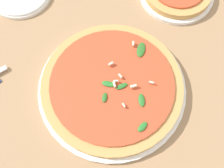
{
  "coord_description": "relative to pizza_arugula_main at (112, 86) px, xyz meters",
  "views": [
    {
      "loc": [
        0.2,
        0.12,
        0.6
      ],
      "look_at": [
        0.01,
        -0.03,
        0.03
      ],
      "focal_mm": 42.0,
      "sensor_mm": 36.0,
      "label": 1
    }
  ],
  "objects": [
    {
      "name": "ground_plane",
      "position": [
        -0.01,
        0.03,
        -0.02
      ],
      "size": [
        6.0,
        6.0,
        0.0
      ],
      "primitive_type": "plane",
      "color": "#9E7A56"
    },
    {
      "name": "pizza_arugula_main",
      "position": [
        0.0,
        0.0,
        0.0
      ],
      "size": [
        0.36,
        0.36,
        0.05
      ],
      "color": "white",
      "rests_on": "ground_plane"
    }
  ]
}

